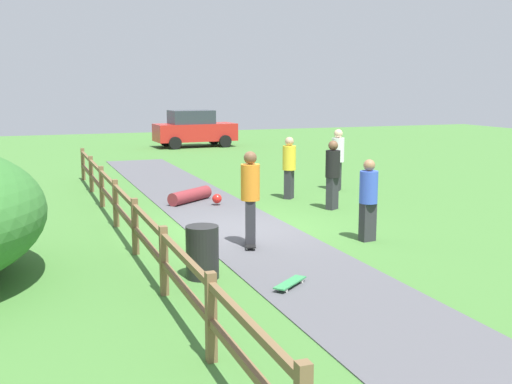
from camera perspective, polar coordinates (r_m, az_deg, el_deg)
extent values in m
plane|color=#427533|center=(14.37, -1.38, -3.39)|extent=(60.00, 60.00, 0.00)
cube|color=#515156|center=(14.37, -1.38, -3.35)|extent=(2.40, 28.00, 0.02)
cube|color=brown|center=(7.58, -4.07, -11.20)|extent=(0.12, 0.12, 1.10)
cube|color=brown|center=(9.95, -8.30, -6.16)|extent=(0.12, 0.12, 1.10)
cube|color=brown|center=(12.41, -10.85, -3.06)|extent=(0.12, 0.12, 1.10)
cube|color=brown|center=(14.90, -12.53, -0.99)|extent=(0.12, 0.12, 1.10)
cube|color=brown|center=(17.41, -13.73, 0.48)|extent=(0.12, 0.12, 1.10)
cube|color=brown|center=(19.94, -14.63, 1.58)|extent=(0.12, 0.12, 1.10)
cube|color=brown|center=(22.48, -15.33, 2.44)|extent=(0.12, 0.12, 1.10)
cube|color=brown|center=(13.66, -11.76, -2.14)|extent=(0.08, 18.00, 0.09)
cube|color=brown|center=(13.57, -11.82, -0.28)|extent=(0.08, 18.00, 0.09)
cylinder|color=black|center=(10.77, -4.86, -5.42)|extent=(0.56, 0.56, 0.90)
cube|color=black|center=(12.81, -0.51, -4.59)|extent=(0.45, 0.82, 0.02)
cylinder|color=silver|center=(13.09, -0.86, -4.47)|extent=(0.05, 0.07, 0.06)
cylinder|color=silver|center=(13.09, -0.21, -4.47)|extent=(0.05, 0.07, 0.06)
cylinder|color=silver|center=(12.55, -0.83, -5.10)|extent=(0.05, 0.07, 0.06)
cylinder|color=silver|center=(12.55, -0.14, -5.09)|extent=(0.05, 0.07, 0.06)
cube|color=#2D2D33|center=(12.71, -0.51, -2.65)|extent=(0.29, 0.37, 0.86)
cylinder|color=orange|center=(12.56, -0.52, 0.88)|extent=(0.48, 0.48, 0.72)
sphere|color=brown|center=(12.49, -0.52, 3.11)|extent=(0.26, 0.26, 0.26)
cylinder|color=maroon|center=(17.65, -5.96, -0.33)|extent=(1.45, 1.26, 0.36)
sphere|color=red|center=(17.12, -3.54, -0.60)|extent=(0.26, 0.26, 0.26)
cube|color=#338C4C|center=(10.32, 3.09, -8.15)|extent=(0.75, 0.66, 0.02)
cylinder|color=silver|center=(10.60, 3.42, -7.90)|extent=(0.07, 0.06, 0.06)
cylinder|color=silver|center=(10.54, 4.15, -8.02)|extent=(0.07, 0.06, 0.06)
cylinder|color=silver|center=(10.13, 1.98, -8.74)|extent=(0.07, 0.06, 0.06)
cylinder|color=silver|center=(10.06, 2.74, -8.87)|extent=(0.07, 0.06, 0.06)
cube|color=#2D2D33|center=(18.18, 2.99, 0.70)|extent=(0.37, 0.37, 0.83)
cylinder|color=yellow|center=(18.08, 3.02, 3.09)|extent=(0.54, 0.54, 0.69)
sphere|color=tan|center=(18.03, 3.03, 4.58)|extent=(0.25, 0.25, 0.25)
cube|color=#2D2D33|center=(13.45, 10.03, -2.68)|extent=(0.35, 0.25, 0.81)
cylinder|color=blue|center=(13.31, 10.12, 0.44)|extent=(0.44, 0.44, 0.67)
sphere|color=#9E704C|center=(13.25, 10.18, 2.40)|extent=(0.24, 0.24, 0.24)
cube|color=#2D2D33|center=(19.76, 7.35, 1.44)|extent=(0.35, 0.38, 0.89)
cylinder|color=white|center=(19.67, 7.40, 3.78)|extent=(0.53, 0.53, 0.74)
sphere|color=beige|center=(19.62, 7.43, 5.24)|extent=(0.27, 0.27, 0.27)
cube|color=#2D2D33|center=(16.71, 6.89, -0.12)|extent=(0.38, 0.34, 0.85)
cylinder|color=black|center=(16.60, 6.94, 2.53)|extent=(0.52, 0.52, 0.71)
sphere|color=brown|center=(16.54, 6.97, 4.19)|extent=(0.26, 0.26, 0.26)
cube|color=red|center=(33.50, -5.51, 5.39)|extent=(4.27, 1.89, 0.90)
cube|color=#2D333D|center=(33.39, -5.86, 6.75)|extent=(2.27, 1.66, 0.70)
cylinder|color=black|center=(34.80, -3.82, 4.83)|extent=(0.65, 0.27, 0.64)
cylinder|color=black|center=(33.15, -2.80, 4.60)|extent=(0.65, 0.27, 0.64)
cylinder|color=black|center=(34.00, -8.13, 4.64)|extent=(0.65, 0.27, 0.64)
cylinder|color=black|center=(32.31, -7.31, 4.40)|extent=(0.65, 0.27, 0.64)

